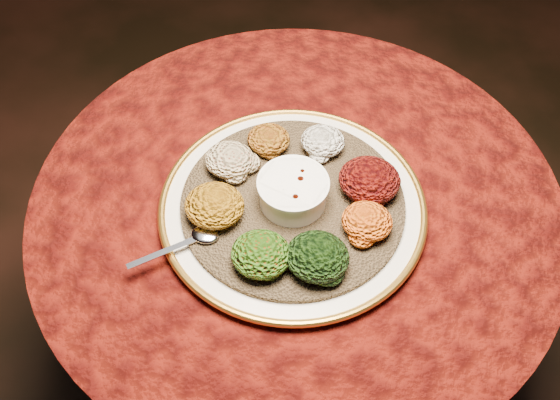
# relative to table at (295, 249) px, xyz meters

# --- Properties ---
(table) EXTENTS (0.96, 0.96, 0.73)m
(table) POSITION_rel_table_xyz_m (0.00, 0.00, 0.00)
(table) COLOR black
(table) RESTS_ON ground
(platter) EXTENTS (0.58, 0.58, 0.02)m
(platter) POSITION_rel_table_xyz_m (0.00, -0.04, 0.19)
(platter) COLOR silver
(platter) RESTS_ON table
(injera) EXTENTS (0.44, 0.44, 0.01)m
(injera) POSITION_rel_table_xyz_m (0.00, -0.04, 0.20)
(injera) COLOR brown
(injera) RESTS_ON platter
(stew_bowl) EXTENTS (0.12, 0.12, 0.05)m
(stew_bowl) POSITION_rel_table_xyz_m (0.00, -0.04, 0.24)
(stew_bowl) COLOR white
(stew_bowl) RESTS_ON injera
(spoon) EXTENTS (0.13, 0.11, 0.01)m
(spoon) POSITION_rel_table_xyz_m (-0.13, -0.16, 0.21)
(spoon) COLOR silver
(spoon) RESTS_ON injera
(portion_ayib) EXTENTS (0.08, 0.08, 0.04)m
(portion_ayib) POSITION_rel_table_xyz_m (0.02, 0.10, 0.23)
(portion_ayib) COLOR white
(portion_ayib) RESTS_ON injera
(portion_kitfo) EXTENTS (0.11, 0.10, 0.05)m
(portion_kitfo) POSITION_rel_table_xyz_m (0.12, 0.02, 0.23)
(portion_kitfo) COLOR black
(portion_kitfo) RESTS_ON injera
(portion_tikil) EXTENTS (0.09, 0.08, 0.04)m
(portion_tikil) POSITION_rel_table_xyz_m (0.13, -0.06, 0.23)
(portion_tikil) COLOR #C27210
(portion_tikil) RESTS_ON injera
(portion_gomen) EXTENTS (0.10, 0.10, 0.05)m
(portion_gomen) POSITION_rel_table_xyz_m (0.07, -0.15, 0.23)
(portion_gomen) COLOR black
(portion_gomen) RESTS_ON injera
(portion_mixveg) EXTENTS (0.10, 0.09, 0.05)m
(portion_mixveg) POSITION_rel_table_xyz_m (-0.02, -0.17, 0.23)
(portion_mixveg) COLOR #922609
(portion_mixveg) RESTS_ON injera
(portion_kik) EXTENTS (0.10, 0.10, 0.05)m
(portion_kik) POSITION_rel_table_xyz_m (-0.12, -0.10, 0.23)
(portion_kik) COLOR #9F680E
(portion_kik) RESTS_ON injera
(portion_timatim) EXTENTS (0.09, 0.08, 0.04)m
(portion_timatim) POSITION_rel_table_xyz_m (-0.13, 0.01, 0.23)
(portion_timatim) COLOR maroon
(portion_timatim) RESTS_ON injera
(portion_shiro) EXTENTS (0.08, 0.08, 0.04)m
(portion_shiro) POSITION_rel_table_xyz_m (-0.07, 0.08, 0.23)
(portion_shiro) COLOR brown
(portion_shiro) RESTS_ON injera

